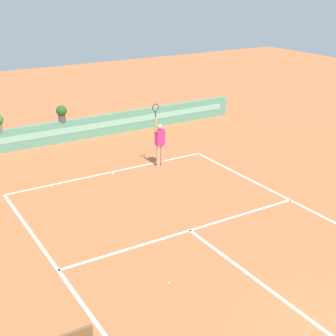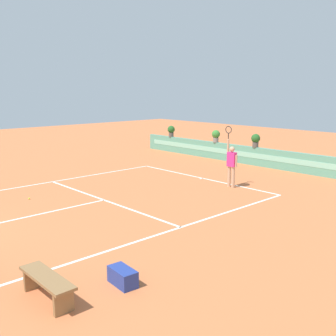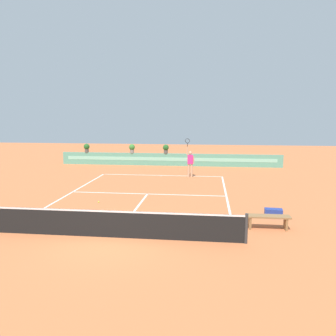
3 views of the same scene
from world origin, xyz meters
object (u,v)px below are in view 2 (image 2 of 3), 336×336
potted_plant_far_left (171,130)px  potted_plant_centre (256,140)px  gear_bag (123,277)px  potted_plant_left (216,135)px  tennis_player (231,163)px  tennis_ball_near_baseline (29,199)px  bench_courtside (47,283)px

potted_plant_far_left → potted_plant_centre: same height
gear_bag → potted_plant_centre: size_ratio=0.97×
gear_bag → potted_plant_left: 16.15m
potted_plant_left → potted_plant_centre: 2.81m
tennis_player → potted_plant_centre: (-2.24, 4.89, 0.36)m
potted_plant_far_left → potted_plant_centre: 6.67m
gear_bag → potted_plant_centre: bearing=114.5°
gear_bag → tennis_ball_near_baseline: 7.94m
gear_bag → potted_plant_left: potted_plant_left is taller
bench_courtside → tennis_ball_near_baseline: bench_courtside is taller
bench_courtside → potted_plant_far_left: (-12.30, 14.88, 1.04)m
bench_courtside → tennis_player: bearing=108.7°
tennis_ball_near_baseline → potted_plant_far_left: size_ratio=0.09×
tennis_player → potted_plant_centre: 5.40m
bench_courtside → potted_plant_left: bearing=119.5°
potted_plant_far_left → potted_plant_centre: bearing=0.0°
bench_courtside → gear_bag: 1.55m
tennis_ball_near_baseline → potted_plant_centre: (1.71, 12.02, 1.38)m
bench_courtside → tennis_ball_near_baseline: (-7.34, 2.86, -0.34)m
tennis_player → tennis_ball_near_baseline: (-3.95, -7.12, -1.02)m
gear_bag → tennis_player: size_ratio=0.27×
tennis_player → potted_plant_far_left: (-8.91, 4.89, 0.36)m
bench_courtside → potted_plant_far_left: size_ratio=2.21×
tennis_ball_near_baseline → potted_plant_left: bearing=95.2°
tennis_player → tennis_ball_near_baseline: bearing=-119.0°
tennis_player → potted_plant_centre: bearing=114.6°
bench_courtside → tennis_ball_near_baseline: bearing=158.7°
potted_plant_centre → gear_bag: bearing=-65.5°
bench_courtside → tennis_ball_near_baseline: size_ratio=23.53×
bench_courtside → potted_plant_left: potted_plant_left is taller
bench_courtside → potted_plant_centre: size_ratio=2.21×
bench_courtside → tennis_ball_near_baseline: 7.88m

